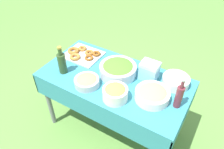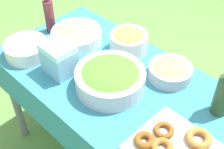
{
  "view_description": "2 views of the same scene",
  "coord_description": "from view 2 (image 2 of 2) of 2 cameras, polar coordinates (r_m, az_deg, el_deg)",
  "views": [
    {
      "loc": [
        0.79,
        -1.35,
        2.15
      ],
      "look_at": [
        -0.03,
        0.0,
        0.8
      ],
      "focal_mm": 35.0,
      "sensor_mm": 36.0,
      "label": 1
    },
    {
      "loc": [
        -0.81,
        0.86,
        1.9
      ],
      "look_at": [
        0.04,
        0.01,
        0.8
      ],
      "focal_mm": 50.0,
      "sensor_mm": 36.0,
      "label": 2
    }
  ],
  "objects": [
    {
      "name": "salad_bowl",
      "position": [
        1.56,
        -0.39,
        -0.59
      ],
      "size": [
        0.35,
        0.35,
        0.13
      ],
      "color": "silver",
      "rests_on": "picnic_table"
    },
    {
      "name": "olive_oil_bottle",
      "position": [
        1.49,
        19.73,
        -3.4
      ],
      "size": [
        0.08,
        0.08,
        0.29
      ],
      "color": "#2D4723",
      "rests_on": "picnic_table"
    },
    {
      "name": "wine_bottle",
      "position": [
        1.97,
        -11.4,
        10.65
      ],
      "size": [
        0.06,
        0.06,
        0.3
      ],
      "color": "maroon",
      "rests_on": "picnic_table"
    },
    {
      "name": "picnic_table",
      "position": [
        1.71,
        1.19,
        -3.85
      ],
      "size": [
        1.43,
        0.74,
        0.77
      ],
      "color": "teal",
      "rests_on": "ground_plane"
    },
    {
      "name": "cooler_box",
      "position": [
        1.65,
        -9.72,
        2.87
      ],
      "size": [
        0.17,
        0.14,
        0.18
      ],
      "color": "#8CC6E5",
      "rests_on": "picnic_table"
    },
    {
      "name": "pasta_bowl",
      "position": [
        1.87,
        -6.5,
        7.15
      ],
      "size": [
        0.3,
        0.3,
        0.11
      ],
      "color": "white",
      "rests_on": "picnic_table"
    },
    {
      "name": "olive_bowl",
      "position": [
        1.79,
        3.08,
        6.21
      ],
      "size": [
        0.22,
        0.22,
        0.13
      ],
      "color": "white",
      "rests_on": "picnic_table"
    },
    {
      "name": "plate_stack",
      "position": [
        1.84,
        -15.37,
        4.52
      ],
      "size": [
        0.25,
        0.25,
        0.08
      ],
      "color": "white",
      "rests_on": "picnic_table"
    },
    {
      "name": "bread_bowl",
      "position": [
        1.66,
        10.62,
        0.73
      ],
      "size": [
        0.23,
        0.23,
        0.09
      ],
      "color": "#B2B7BC",
      "rests_on": "picnic_table"
    }
  ]
}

